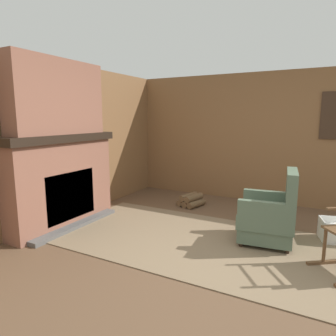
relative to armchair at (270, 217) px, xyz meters
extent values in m
plane|color=brown|center=(-0.34, -0.75, -0.35)|extent=(14.00, 14.00, 0.00)
cube|color=brown|center=(-3.06, -0.75, 0.86)|extent=(0.06, 5.97, 2.43)
cube|color=brown|center=(-0.34, 1.96, 0.86)|extent=(5.97, 0.06, 2.43)
cube|color=brown|center=(-2.85, -0.75, 0.27)|extent=(0.36, 1.75, 1.25)
cube|color=black|center=(-2.71, -0.75, 0.12)|extent=(0.08, 0.91, 0.70)
cube|color=#565451|center=(-2.59, -0.75, -0.32)|extent=(0.16, 1.57, 0.06)
cube|color=black|center=(-2.85, -0.75, 0.96)|extent=(0.46, 1.85, 0.11)
cube|color=brown|center=(-2.85, -0.75, 1.53)|extent=(0.31, 1.54, 1.04)
cube|color=#7A664C|center=(-0.79, -0.39, -0.35)|extent=(3.94, 1.97, 0.01)
cube|color=#516651|center=(-0.05, -0.01, -0.17)|extent=(0.71, 0.69, 0.24)
cube|color=#516651|center=(-0.05, -0.01, -0.02)|extent=(0.75, 0.73, 0.18)
cube|color=#516651|center=(0.23, 0.03, 0.34)|extent=(0.20, 0.66, 0.54)
cube|color=#516651|center=(-0.03, -0.29, 0.17)|extent=(0.61, 0.16, 0.20)
cube|color=#516651|center=(-0.10, 0.27, 0.17)|extent=(0.61, 0.16, 0.20)
cylinder|color=#332319|center=(-0.28, -0.30, -0.32)|extent=(0.06, 0.06, 0.06)
cylinder|color=#332319|center=(-0.35, 0.22, -0.32)|extent=(0.06, 0.06, 0.06)
cylinder|color=#332319|center=(0.25, -0.23, -0.32)|extent=(0.06, 0.06, 0.06)
cylinder|color=#332319|center=(0.19, 0.29, -0.32)|extent=(0.06, 0.06, 0.06)
cylinder|color=brown|center=(0.63, -0.32, -0.12)|extent=(0.05, 0.05, 0.38)
cylinder|color=brown|center=(-1.67, 1.07, -0.29)|extent=(0.22, 0.44, 0.12)
cylinder|color=brown|center=(-1.55, 1.04, -0.29)|extent=(0.22, 0.44, 0.12)
cylinder|color=brown|center=(-1.43, 1.01, -0.29)|extent=(0.22, 0.44, 0.12)
cylinder|color=brown|center=(-1.61, 1.05, -0.19)|extent=(0.22, 0.44, 0.12)
cylinder|color=brown|center=(-1.49, 1.02, -0.19)|extent=(0.22, 0.44, 0.12)
cube|color=white|center=(0.59, 0.42, -0.21)|extent=(0.10, 0.33, 0.29)
cube|color=white|center=(0.76, 0.63, -0.21)|extent=(0.43, 0.12, 0.29)
ellipsoid|color=#47708E|center=(-2.88, -1.19, 1.07)|extent=(0.12, 0.12, 0.11)
cylinder|color=white|center=(-2.88, -1.19, 1.22)|extent=(0.07, 0.07, 0.20)
cube|color=gray|center=(-2.88, -0.04, 1.08)|extent=(0.16, 0.20, 0.13)
cube|color=silver|center=(-2.80, -0.04, 1.08)|extent=(0.01, 0.04, 0.02)
camera|label=1|loc=(0.57, -3.84, 1.25)|focal=32.00mm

